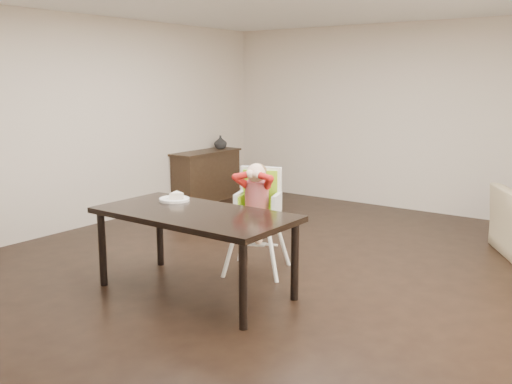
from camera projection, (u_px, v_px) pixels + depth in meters
ground at (272, 271)px, 5.74m from camera, size 7.00×7.00×0.00m
room_walls at (273, 84)px, 5.38m from camera, size 6.02×7.02×2.71m
dining_table at (194, 220)px, 5.04m from camera, size 1.80×0.90×0.75m
high_chair at (257, 195)px, 5.62m from camera, size 0.59×0.59×1.10m
plate at (175, 198)px, 5.46m from camera, size 0.37×0.37×0.08m
sideboard at (206, 176)px, 9.02m from camera, size 0.44×1.26×0.79m
vase at (220, 142)px, 9.21m from camera, size 0.26×0.27×0.21m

